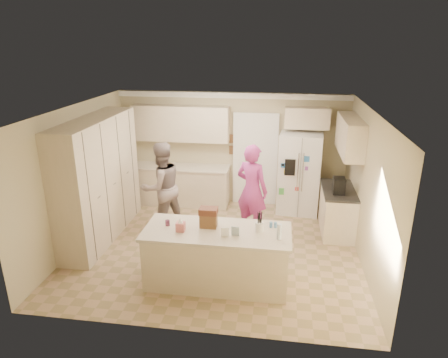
# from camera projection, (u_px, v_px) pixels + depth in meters

# --- Properties ---
(floor) EXTENTS (5.20, 4.60, 0.02)m
(floor) POSITION_uv_depth(u_px,v_px,m) (216.00, 248.00, 7.52)
(floor) COLOR tan
(floor) RESTS_ON ground
(ceiling) EXTENTS (5.20, 4.60, 0.02)m
(ceiling) POSITION_uv_depth(u_px,v_px,m) (215.00, 109.00, 6.64)
(ceiling) COLOR white
(ceiling) RESTS_ON wall_back
(wall_back) EXTENTS (5.20, 0.02, 2.60)m
(wall_back) POSITION_uv_depth(u_px,v_px,m) (232.00, 149.00, 9.24)
(wall_back) COLOR #C1B68E
(wall_back) RESTS_ON ground
(wall_front) EXTENTS (5.20, 0.02, 2.60)m
(wall_front) POSITION_uv_depth(u_px,v_px,m) (185.00, 246.00, 4.93)
(wall_front) COLOR #C1B68E
(wall_front) RESTS_ON ground
(wall_left) EXTENTS (0.02, 4.60, 2.60)m
(wall_left) POSITION_uv_depth(u_px,v_px,m) (78.00, 176.00, 7.43)
(wall_left) COLOR #C1B68E
(wall_left) RESTS_ON ground
(wall_right) EXTENTS (0.02, 4.60, 2.60)m
(wall_right) POSITION_uv_depth(u_px,v_px,m) (368.00, 190.00, 6.73)
(wall_right) COLOR #C1B68E
(wall_right) RESTS_ON ground
(crown_back) EXTENTS (5.20, 0.08, 0.12)m
(crown_back) POSITION_uv_depth(u_px,v_px,m) (232.00, 95.00, 8.78)
(crown_back) COLOR white
(crown_back) RESTS_ON wall_back
(pantry_bank) EXTENTS (0.60, 2.60, 2.35)m
(pantry_bank) POSITION_uv_depth(u_px,v_px,m) (99.00, 179.00, 7.62)
(pantry_bank) COLOR beige
(pantry_bank) RESTS_ON floor
(back_base_cab) EXTENTS (2.20, 0.60, 0.88)m
(back_base_cab) POSITION_uv_depth(u_px,v_px,m) (182.00, 186.00, 9.39)
(back_base_cab) COLOR beige
(back_base_cab) RESTS_ON floor
(back_countertop) EXTENTS (2.24, 0.63, 0.04)m
(back_countertop) POSITION_uv_depth(u_px,v_px,m) (181.00, 167.00, 9.23)
(back_countertop) COLOR beige
(back_countertop) RESTS_ON back_base_cab
(back_upper_cab) EXTENTS (2.20, 0.35, 0.80)m
(back_upper_cab) POSITION_uv_depth(u_px,v_px,m) (181.00, 123.00, 9.02)
(back_upper_cab) COLOR beige
(back_upper_cab) RESTS_ON wall_back
(doorway_opening) EXTENTS (0.90, 0.06, 2.10)m
(doorway_opening) POSITION_uv_depth(u_px,v_px,m) (255.00, 160.00, 9.22)
(doorway_opening) COLOR black
(doorway_opening) RESTS_ON floor
(doorway_casing) EXTENTS (1.02, 0.03, 2.22)m
(doorway_casing) POSITION_uv_depth(u_px,v_px,m) (255.00, 161.00, 9.19)
(doorway_casing) COLOR white
(doorway_casing) RESTS_ON floor
(wall_frame_upper) EXTENTS (0.15, 0.02, 0.20)m
(wall_frame_upper) POSITION_uv_depth(u_px,v_px,m) (233.00, 139.00, 9.11)
(wall_frame_upper) COLOR brown
(wall_frame_upper) RESTS_ON wall_back
(wall_frame_lower) EXTENTS (0.15, 0.02, 0.20)m
(wall_frame_lower) POSITION_uv_depth(u_px,v_px,m) (232.00, 150.00, 9.20)
(wall_frame_lower) COLOR brown
(wall_frame_lower) RESTS_ON wall_back
(refrigerator) EXTENTS (0.96, 0.77, 1.80)m
(refrigerator) POSITION_uv_depth(u_px,v_px,m) (299.00, 174.00, 8.80)
(refrigerator) COLOR white
(refrigerator) RESTS_ON floor
(fridge_seam) EXTENTS (0.02, 0.02, 1.78)m
(fridge_seam) POSITION_uv_depth(u_px,v_px,m) (300.00, 179.00, 8.47)
(fridge_seam) COLOR gray
(fridge_seam) RESTS_ON refrigerator
(fridge_dispenser) EXTENTS (0.22, 0.03, 0.35)m
(fridge_dispenser) POSITION_uv_depth(u_px,v_px,m) (290.00, 167.00, 8.40)
(fridge_dispenser) COLOR black
(fridge_dispenser) RESTS_ON refrigerator
(fridge_handle_l) EXTENTS (0.02, 0.02, 0.85)m
(fridge_handle_l) POSITION_uv_depth(u_px,v_px,m) (298.00, 172.00, 8.41)
(fridge_handle_l) COLOR silver
(fridge_handle_l) RESTS_ON refrigerator
(fridge_handle_r) EXTENTS (0.02, 0.02, 0.85)m
(fridge_handle_r) POSITION_uv_depth(u_px,v_px,m) (303.00, 173.00, 8.40)
(fridge_handle_r) COLOR silver
(fridge_handle_r) RESTS_ON refrigerator
(over_fridge_cab) EXTENTS (0.95, 0.35, 0.45)m
(over_fridge_cab) POSITION_uv_depth(u_px,v_px,m) (307.00, 118.00, 8.58)
(over_fridge_cab) COLOR beige
(over_fridge_cab) RESTS_ON wall_back
(right_base_cab) EXTENTS (0.60, 1.20, 0.88)m
(right_base_cab) POSITION_uv_depth(u_px,v_px,m) (337.00, 212.00, 7.99)
(right_base_cab) COLOR beige
(right_base_cab) RESTS_ON floor
(right_countertop) EXTENTS (0.63, 1.24, 0.04)m
(right_countertop) POSITION_uv_depth(u_px,v_px,m) (339.00, 190.00, 7.84)
(right_countertop) COLOR #2D2B28
(right_countertop) RESTS_ON right_base_cab
(right_upper_cab) EXTENTS (0.35, 1.50, 0.70)m
(right_upper_cab) POSITION_uv_depth(u_px,v_px,m) (350.00, 136.00, 7.66)
(right_upper_cab) COLOR beige
(right_upper_cab) RESTS_ON wall_right
(coffee_maker) EXTENTS (0.22, 0.28, 0.30)m
(coffee_maker) POSITION_uv_depth(u_px,v_px,m) (339.00, 185.00, 7.60)
(coffee_maker) COLOR black
(coffee_maker) RESTS_ON right_countertop
(island_base) EXTENTS (2.20, 0.90, 0.88)m
(island_base) POSITION_uv_depth(u_px,v_px,m) (217.00, 258.00, 6.32)
(island_base) COLOR beige
(island_base) RESTS_ON floor
(island_top) EXTENTS (2.28, 0.96, 0.05)m
(island_top) POSITION_uv_depth(u_px,v_px,m) (217.00, 232.00, 6.16)
(island_top) COLOR beige
(island_top) RESTS_ON island_base
(utensil_crock) EXTENTS (0.13, 0.13, 0.15)m
(utensil_crock) POSITION_uv_depth(u_px,v_px,m) (259.00, 227.00, 6.09)
(utensil_crock) COLOR white
(utensil_crock) RESTS_ON island_top
(tissue_box) EXTENTS (0.13, 0.13, 0.14)m
(tissue_box) POSITION_uv_depth(u_px,v_px,m) (181.00, 227.00, 6.11)
(tissue_box) COLOR #C86768
(tissue_box) RESTS_ON island_top
(tissue_plume) EXTENTS (0.08, 0.08, 0.08)m
(tissue_plume) POSITION_uv_depth(u_px,v_px,m) (180.00, 220.00, 6.08)
(tissue_plume) COLOR white
(tissue_plume) RESTS_ON tissue_box
(dollhouse_body) EXTENTS (0.26, 0.18, 0.22)m
(dollhouse_body) POSITION_uv_depth(u_px,v_px,m) (209.00, 220.00, 6.23)
(dollhouse_body) COLOR brown
(dollhouse_body) RESTS_ON island_top
(dollhouse_roof) EXTENTS (0.28, 0.20, 0.10)m
(dollhouse_roof) POSITION_uv_depth(u_px,v_px,m) (208.00, 211.00, 6.18)
(dollhouse_roof) COLOR #592D1E
(dollhouse_roof) RESTS_ON dollhouse_body
(jam_jar) EXTENTS (0.07, 0.07, 0.09)m
(jam_jar) POSITION_uv_depth(u_px,v_px,m) (168.00, 223.00, 6.29)
(jam_jar) COLOR #59263F
(jam_jar) RESTS_ON island_top
(greeting_card_a) EXTENTS (0.12, 0.06, 0.16)m
(greeting_card_a) POSITION_uv_depth(u_px,v_px,m) (225.00, 232.00, 5.92)
(greeting_card_a) COLOR white
(greeting_card_a) RESTS_ON island_top
(greeting_card_b) EXTENTS (0.12, 0.05, 0.16)m
(greeting_card_b) POSITION_uv_depth(u_px,v_px,m) (235.00, 231.00, 5.95)
(greeting_card_b) COLOR silver
(greeting_card_b) RESTS_ON island_top
(water_bottle) EXTENTS (0.07, 0.07, 0.24)m
(water_bottle) POSITION_uv_depth(u_px,v_px,m) (279.00, 232.00, 5.85)
(water_bottle) COLOR silver
(water_bottle) RESTS_ON island_top
(shaker_salt) EXTENTS (0.05, 0.05, 0.09)m
(shaker_salt) POSITION_uv_depth(u_px,v_px,m) (271.00, 225.00, 6.24)
(shaker_salt) COLOR #426B9E
(shaker_salt) RESTS_ON island_top
(shaker_pepper) EXTENTS (0.05, 0.05, 0.09)m
(shaker_pepper) POSITION_uv_depth(u_px,v_px,m) (275.00, 225.00, 6.23)
(shaker_pepper) COLOR #426B9E
(shaker_pepper) RESTS_ON island_top
(teen_boy) EXTENTS (1.12, 1.12, 1.83)m
(teen_boy) POSITION_uv_depth(u_px,v_px,m) (162.00, 187.00, 7.96)
(teen_boy) COLOR gray
(teen_boy) RESTS_ON floor
(teen_girl) EXTENTS (0.80, 0.70, 1.84)m
(teen_girl) POSITION_uv_depth(u_px,v_px,m) (252.00, 190.00, 7.80)
(teen_girl) COLOR #C4379A
(teen_girl) RESTS_ON floor
(fridge_magnets) EXTENTS (0.76, 0.02, 1.44)m
(fridge_magnets) POSITION_uv_depth(u_px,v_px,m) (300.00, 179.00, 8.46)
(fridge_magnets) COLOR tan
(fridge_magnets) RESTS_ON refrigerator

